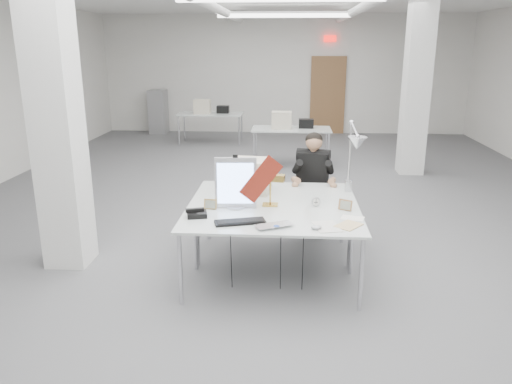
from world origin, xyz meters
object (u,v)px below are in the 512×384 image
seated_person (313,167)px  bankers_lamp (270,191)px  architect_lamp (353,157)px  office_chair (312,197)px  desk_phone (197,214)px  desk_main (272,220)px  monitor (236,183)px  beige_monitor (252,176)px  laptop (277,228)px

seated_person → bankers_lamp: 1.27m
architect_lamp → office_chair: bearing=106.1°
bankers_lamp → desk_phone: bearing=-139.9°
seated_person → architect_lamp: (0.38, -0.81, 0.31)m
desk_main → bankers_lamp: 0.45m
seated_person → monitor: size_ratio=1.50×
beige_monitor → desk_phone: bearing=-111.5°
architect_lamp → desk_main: bearing=-145.9°
office_chair → monitor: bearing=-110.8°
laptop → desk_phone: (-0.80, 0.30, 0.01)m
desk_main → office_chair: office_chair is taller
office_chair → beige_monitor: (-0.73, -0.72, 0.46)m
office_chair → bankers_lamp: 1.38m
desk_main → laptop: size_ratio=5.08×
bankers_lamp → monitor: bearing=-155.0°
laptop → desk_phone: bearing=132.6°
office_chair → desk_phone: (-1.21, -1.62, 0.30)m
monitor → bankers_lamp: 0.38m
monitor → desk_phone: monitor is taller
monitor → desk_phone: 0.53m
desk_phone → beige_monitor: 1.03m
laptop → architect_lamp: 1.39m
desk_main → beige_monitor: size_ratio=4.46×
desk_main → monitor: 0.57m
monitor → office_chair: bearing=53.0°
desk_main → desk_phone: bearing=179.7°
seated_person → laptop: bearing=-90.1°
architect_lamp → monitor: bearing=-167.9°
desk_main → desk_phone: size_ratio=9.43×
laptop → beige_monitor: beige_monitor is taller
desk_phone → architect_lamp: 1.81m
office_chair → architect_lamp: (0.38, -0.86, 0.73)m
office_chair → seated_person: bearing=-77.7°
office_chair → beige_monitor: 1.12m
beige_monitor → seated_person: bearing=49.4°
desk_main → architect_lamp: 1.24m
bankers_lamp → desk_phone: (-0.71, -0.40, -0.14)m
architect_lamp → bankers_lamp: bearing=-165.8°
laptop → desk_phone: desk_phone is taller
beige_monitor → architect_lamp: 1.15m
bankers_lamp → beige_monitor: 0.55m
desk_main → bankers_lamp: bearing=94.4°
seated_person → bankers_lamp: (-0.50, -1.17, 0.02)m
desk_phone → monitor: bearing=27.9°
monitor → bankers_lamp: (0.35, 0.09, -0.10)m
desk_phone → bankers_lamp: bearing=16.3°
desk_phone → architect_lamp: bearing=12.2°
monitor → laptop: size_ratio=1.51×
desk_main → architect_lamp: architect_lamp is taller
office_chair → laptop: (-0.41, -1.92, 0.29)m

